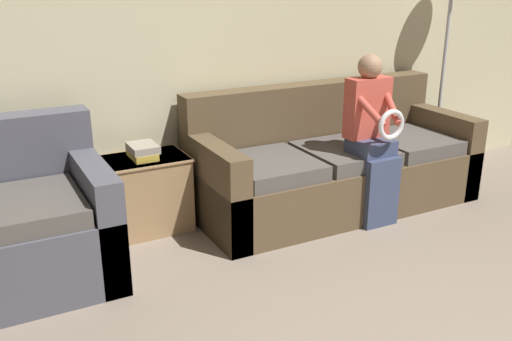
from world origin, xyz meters
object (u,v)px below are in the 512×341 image
child_left_seated (373,134)px  side_shelf (146,193)px  book_stack (143,151)px  couch_main (332,165)px

child_left_seated → side_shelf: (-1.54, 0.60, -0.39)m
child_left_seated → book_stack: bearing=159.0°
couch_main → book_stack: (-1.46, 0.21, 0.27)m
child_left_seated → book_stack: size_ratio=4.69×
couch_main → book_stack: size_ratio=8.57×
couch_main → side_shelf: (-1.46, 0.22, -0.04)m
couch_main → child_left_seated: bearing=-78.4°
book_stack → couch_main: bearing=-8.3°
side_shelf → book_stack: book_stack is taller
couch_main → side_shelf: size_ratio=3.75×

